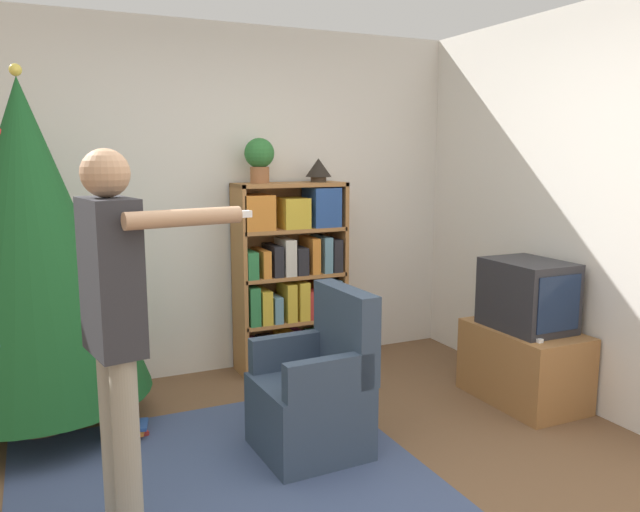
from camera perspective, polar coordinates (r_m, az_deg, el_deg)
The scene contains 12 objects.
wall_back at distance 4.76m, azimuth -10.75°, elevation 4.85°, with size 8.00×0.10×2.60m.
area_rug at distance 3.36m, azimuth -8.29°, elevation -20.31°, with size 2.05×2.07×0.01m.
bookshelf at distance 4.80m, azimuth -2.67°, elevation -1.87°, with size 0.85×0.32×1.44m.
tv_stand at distance 4.48m, azimuth 18.10°, elevation -9.42°, with size 0.50×0.80×0.51m.
television at distance 4.35m, azimuth 18.45°, elevation -3.39°, with size 0.42×0.55×0.46m.
game_remote at distance 4.14m, azimuth 19.01°, elevation -7.17°, with size 0.04×0.12×0.02m.
christmas_tree at distance 4.02m, azimuth -25.09°, elevation 1.21°, with size 1.33×1.33×2.16m.
armchair at distance 3.58m, azimuth -0.38°, elevation -12.63°, with size 0.59×0.58×0.92m.
standing_person at distance 2.70m, azimuth -18.20°, elevation -5.28°, with size 0.68×0.46×1.68m.
potted_plant at distance 4.63m, azimuth -5.56°, elevation 8.99°, with size 0.22×0.22×0.33m.
table_lamp at distance 4.81m, azimuth -0.14°, elevation 7.99°, with size 0.20×0.20×0.18m.
book_pile_near_tree at distance 4.00m, azimuth -16.97°, elevation -14.94°, with size 0.24×0.20×0.08m.
Camera 1 is at (-1.14, -2.40, 1.66)m, focal length 35.00 mm.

